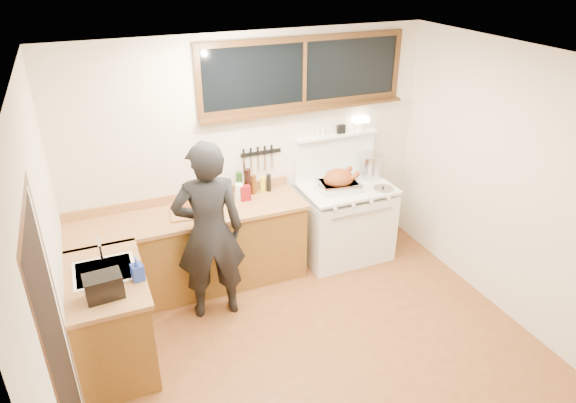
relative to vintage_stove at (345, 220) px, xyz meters
name	(u,v)px	position (x,y,z in m)	size (l,w,h in m)	color
ground_plane	(319,354)	(-1.00, -1.41, -0.48)	(4.00, 3.50, 0.02)	brown
room_shell	(324,191)	(-1.00, -1.41, 1.18)	(4.10, 3.60, 2.65)	beige
counter_back	(192,251)	(-1.80, 0.04, -0.01)	(2.44, 0.64, 1.00)	brown
counter_left	(111,320)	(-2.70, -0.79, -0.02)	(0.64, 1.09, 0.90)	brown
sink_unit	(105,276)	(-2.68, -0.71, 0.38)	(0.50, 0.45, 0.37)	white
vintage_stove	(345,220)	(0.00, 0.00, 0.00)	(1.02, 0.74, 1.59)	white
back_window	(304,81)	(-0.40, 0.31, 1.60)	(2.32, 0.13, 0.77)	black
left_doorway	(64,367)	(-2.99, -1.96, 0.62)	(0.02, 1.04, 2.17)	black
knife_strip	(260,154)	(-0.92, 0.32, 0.84)	(0.46, 0.03, 0.28)	black
man	(209,232)	(-1.71, -0.45, 0.45)	(0.72, 0.52, 1.83)	black
soap_bottle	(137,269)	(-2.43, -0.94, 0.54)	(0.11, 0.11, 0.21)	#213BA9
toaster	(104,286)	(-2.70, -1.07, 0.53)	(0.29, 0.21, 0.19)	black
cutting_board	(190,210)	(-1.79, 0.01, 0.49)	(0.42, 0.34, 0.14)	#A47041
roast_turkey	(339,182)	(-0.13, -0.05, 0.53)	(0.48, 0.37, 0.25)	silver
stockpot	(371,166)	(0.38, 0.13, 0.57)	(0.35, 0.35, 0.27)	silver
saucepan	(332,174)	(-0.06, 0.25, 0.49)	(0.20, 0.28, 0.11)	silver
pot_lid	(383,189)	(0.33, -0.24, 0.44)	(0.29, 0.29, 0.04)	silver
coffee_tin	(245,193)	(-1.17, 0.11, 0.51)	(0.11, 0.09, 0.16)	maroon
pitcher	(239,192)	(-1.22, 0.15, 0.52)	(0.12, 0.12, 0.18)	white
bottle_cluster	(251,183)	(-1.06, 0.22, 0.56)	(0.40, 0.07, 0.30)	black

